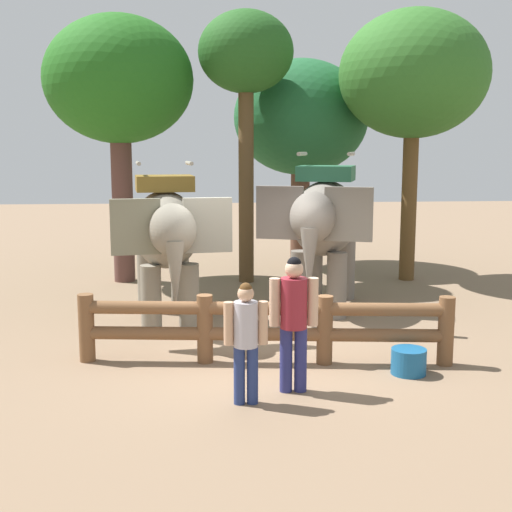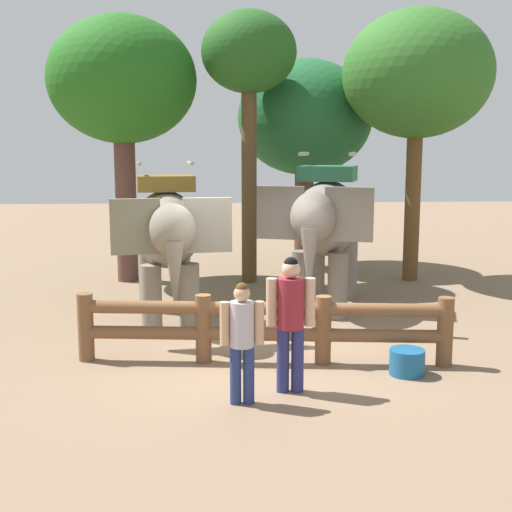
% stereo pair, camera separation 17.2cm
% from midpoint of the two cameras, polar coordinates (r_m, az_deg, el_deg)
% --- Properties ---
extents(ground_plane, '(60.00, 60.00, 0.00)m').
position_cam_midpoint_polar(ground_plane, '(10.54, 1.00, -8.76)').
color(ground_plane, '#81674F').
extents(log_fence, '(5.65, 0.88, 1.05)m').
position_cam_midpoint_polar(log_fence, '(10.21, 1.09, -5.81)').
color(log_fence, brown).
rests_on(log_fence, ground).
extents(elephant_near_left, '(1.99, 3.54, 3.00)m').
position_cam_midpoint_polar(elephant_near_left, '(12.43, -7.14, 1.89)').
color(elephant_near_left, gray).
rests_on(elephant_near_left, ground).
extents(elephant_center, '(2.57, 3.77, 3.16)m').
position_cam_midpoint_polar(elephant_center, '(13.45, 6.25, 2.84)').
color(elephant_center, slate).
rests_on(elephant_center, ground).
extents(tourist_woman_in_black, '(0.56, 0.31, 1.58)m').
position_cam_midpoint_polar(tourist_woman_in_black, '(8.54, -0.62, -6.66)').
color(tourist_woman_in_black, navy).
rests_on(tourist_woman_in_black, ground).
extents(tourist_man_in_blue, '(0.65, 0.37, 1.84)m').
position_cam_midpoint_polar(tourist_man_in_blue, '(8.94, 3.50, -4.98)').
color(tourist_man_in_blue, navy).
rests_on(tourist_man_in_blue, ground).
extents(tree_far_left, '(3.51, 3.51, 6.32)m').
position_cam_midpoint_polar(tree_far_left, '(16.67, -10.96, 14.20)').
color(tree_far_left, brown).
rests_on(tree_far_left, ground).
extents(tree_back_center, '(3.61, 3.61, 5.59)m').
position_cam_midpoint_polar(tree_back_center, '(18.46, 4.43, 11.49)').
color(tree_back_center, brown).
rests_on(tree_back_center, ground).
extents(tree_far_right, '(3.55, 3.55, 6.48)m').
position_cam_midpoint_polar(tree_far_right, '(16.94, 13.79, 14.61)').
color(tree_far_right, brown).
rests_on(tree_far_right, ground).
extents(tree_deep_back, '(2.23, 2.23, 6.40)m').
position_cam_midpoint_polar(tree_deep_back, '(16.32, -0.29, 16.25)').
color(tree_deep_back, brown).
rests_on(tree_deep_back, ground).
extents(feed_bucket, '(0.51, 0.51, 0.37)m').
position_cam_midpoint_polar(feed_bucket, '(10.08, 13.15, -8.74)').
color(feed_bucket, '#19598C').
rests_on(feed_bucket, ground).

